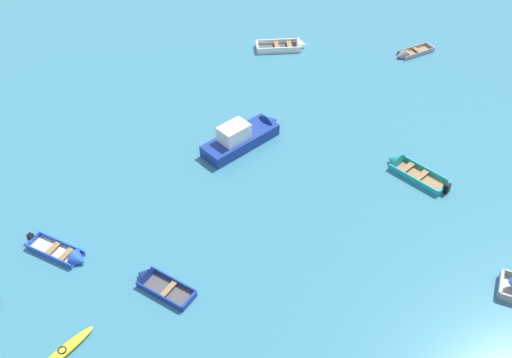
% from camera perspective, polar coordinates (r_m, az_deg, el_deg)
% --- Properties ---
extents(rowboat_grey_far_left, '(2.94, 2.20, 0.82)m').
position_cam_1_polar(rowboat_grey_far_left, '(41.78, 14.43, 11.64)').
color(rowboat_grey_far_left, '#99754C').
rests_on(rowboat_grey_far_left, ground_plane).
extents(motor_launch_deep_blue_far_right, '(4.61, 4.53, 1.80)m').
position_cam_1_polar(motor_launch_deep_blue_far_right, '(32.46, -1.04, 4.27)').
color(motor_launch_deep_blue_far_right, navy).
rests_on(motor_launch_deep_blue_far_right, ground_plane).
extents(rowboat_blue_near_right, '(3.14, 2.11, 0.86)m').
position_cam_1_polar(rowboat_blue_near_right, '(27.91, -17.78, -7.08)').
color(rowboat_blue_near_right, beige).
rests_on(rowboat_blue_near_right, ground_plane).
extents(rowboat_white_midfield_left, '(3.55, 1.57, 1.13)m').
position_cam_1_polar(rowboat_white_midfield_left, '(41.46, 3.45, 12.76)').
color(rowboat_white_midfield_left, '#4C4C51').
rests_on(rowboat_white_midfield_left, ground_plane).
extents(rowboat_turquoise_back_row_right, '(3.24, 3.17, 1.07)m').
position_cam_1_polar(rowboat_turquoise_back_row_right, '(31.83, 14.26, 1.09)').
color(rowboat_turquoise_back_row_right, '#99754C').
rests_on(rowboat_turquoise_back_row_right, ground_plane).
extents(kayak_yellow_outer_right, '(2.16, 2.61, 0.28)m').
position_cam_1_polar(kayak_yellow_outer_right, '(24.87, -18.23, -15.62)').
color(kayak_yellow_outer_right, yellow).
rests_on(kayak_yellow_outer_right, ground_plane).
extents(rowboat_deep_blue_outer_left, '(2.94, 2.30, 0.95)m').
position_cam_1_polar(rowboat_deep_blue_outer_left, '(26.06, -9.98, -9.72)').
color(rowboat_deep_blue_outer_left, '#4C4C51').
rests_on(rowboat_deep_blue_outer_left, ground_plane).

